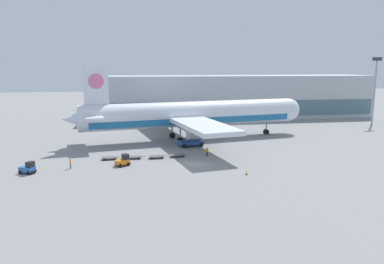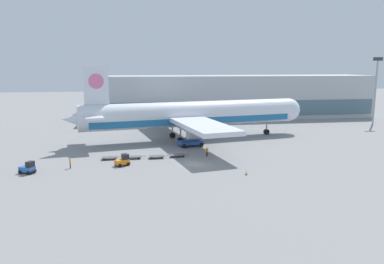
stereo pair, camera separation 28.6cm
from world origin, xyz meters
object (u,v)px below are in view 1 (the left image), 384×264
object	(u,v)px
baggage_dolly_lead	(110,158)
traffic_cone_near	(247,173)
baggage_tug_foreground	(28,168)
baggage_dolly_trail	(178,155)
ground_crew_near	(70,162)
baggage_dolly_third	(157,156)
ground_crew_far	(207,151)
baggage_tug_mid	(123,161)
baggage_dolly_second	(134,157)
airplane_main	(190,115)
scissor_lift_loader	(190,138)
light_mast	(375,85)

from	to	relation	value
baggage_dolly_lead	traffic_cone_near	bearing A→B (deg)	-34.44
baggage_tug_foreground	baggage_dolly_trail	xyz separation A→B (m)	(25.25, 7.13, -0.49)
baggage_dolly_trail	ground_crew_near	xyz separation A→B (m)	(-18.95, -5.21, 0.69)
baggage_dolly_third	ground_crew_far	world-z (taller)	ground_crew_far
ground_crew_near	traffic_cone_near	world-z (taller)	ground_crew_near
baggage_tug_mid	baggage_dolly_third	size ratio (longest dim) A/B	0.75
baggage_dolly_third	baggage_dolly_trail	distance (m)	4.07
baggage_dolly_second	ground_crew_near	xyz separation A→B (m)	(-10.65, -5.04, 0.69)
baggage_tug_foreground	baggage_dolly_trail	bearing A→B (deg)	41.97
baggage_dolly_second	baggage_tug_mid	bearing A→B (deg)	-114.88
airplane_main	baggage_dolly_second	bearing A→B (deg)	-138.60
baggage_tug_mid	ground_crew_far	distance (m)	16.38
scissor_lift_loader	baggage_dolly_second	xyz separation A→B (m)	(-12.29, -9.52, -1.43)
scissor_lift_loader	traffic_cone_near	bearing A→B (deg)	-86.95
baggage_dolly_lead	baggage_dolly_third	xyz separation A→B (m)	(8.65, -0.47, 0.00)
light_mast	baggage_dolly_lead	distance (m)	81.86
baggage_dolly_lead	baggage_dolly_second	bearing A→B (deg)	-4.98
scissor_lift_loader	ground_crew_near	world-z (taller)	scissor_lift_loader
airplane_main	baggage_tug_foreground	xyz separation A→B (m)	(-30.24, -23.69, -4.96)
baggage_tug_foreground	baggage_dolly_second	bearing A→B (deg)	48.54
baggage_tug_mid	scissor_lift_loader	bearing A→B (deg)	15.61
ground_crew_far	baggage_tug_foreground	bearing A→B (deg)	-1.20
baggage_dolly_lead	baggage_dolly_trail	xyz separation A→B (m)	(12.69, -0.01, 0.00)
airplane_main	light_mast	bearing A→B (deg)	3.92
light_mast	ground_crew_far	size ratio (longest dim) A/B	10.99
light_mast	airplane_main	size ratio (longest dim) A/B	0.34
light_mast	baggage_tug_mid	distance (m)	81.46
baggage_dolly_trail	ground_crew_far	world-z (taller)	ground_crew_far
airplane_main	baggage_dolly_second	size ratio (longest dim) A/B	15.45
airplane_main	baggage_dolly_second	world-z (taller)	airplane_main
baggage_dolly_second	baggage_tug_foreground	bearing A→B (deg)	-160.33
light_mast	baggage_dolly_lead	world-z (taller)	light_mast
baggage_dolly_third	baggage_dolly_trail	xyz separation A→B (m)	(4.05, 0.46, 0.00)
scissor_lift_loader	baggage_tug_foreground	world-z (taller)	scissor_lift_loader
baggage_tug_foreground	baggage_tug_mid	world-z (taller)	same
baggage_dolly_trail	traffic_cone_near	distance (m)	16.56
airplane_main	baggage_dolly_lead	size ratio (longest dim) A/B	15.45
light_mast	baggage_dolly_third	size ratio (longest dim) A/B	5.26
scissor_lift_loader	baggage_dolly_lead	xyz separation A→B (m)	(-16.68, -9.35, -1.43)
scissor_lift_loader	ground_crew_far	distance (m)	9.96
airplane_main	baggage_tug_mid	world-z (taller)	airplane_main
baggage_dolly_trail	baggage_dolly_third	bearing A→B (deg)	-176.12
baggage_tug_foreground	ground_crew_far	world-z (taller)	baggage_tug_foreground
light_mast	traffic_cone_near	bearing A→B (deg)	-139.91
light_mast	ground_crew_near	bearing A→B (deg)	-156.04
ground_crew_far	traffic_cone_near	xyz separation A→B (m)	(3.74, -13.22, -0.70)
baggage_dolly_lead	airplane_main	bearing A→B (deg)	40.43
scissor_lift_loader	baggage_dolly_second	bearing A→B (deg)	-152.35
light_mast	baggage_tug_foreground	world-z (taller)	light_mast
baggage_tug_foreground	traffic_cone_near	distance (m)	35.23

